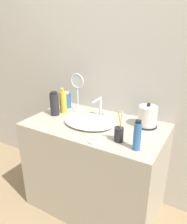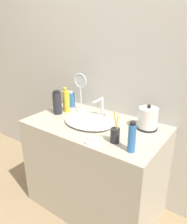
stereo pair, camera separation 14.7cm
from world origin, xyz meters
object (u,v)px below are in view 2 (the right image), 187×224
object	(u,v)px
shampoo_bottle	(57,103)
hand_cream_bottle	(132,138)
toothbrush_cup	(115,135)
faucet	(101,106)
vanity_mirror	(81,89)
lotion_bottle	(66,101)
mouthwash_bottle	(71,99)
electric_kettle	(148,119)

from	to	relation	value
shampoo_bottle	hand_cream_bottle	size ratio (longest dim) A/B	1.05
toothbrush_cup	shampoo_bottle	bearing A→B (deg)	167.54
toothbrush_cup	hand_cream_bottle	distance (m)	0.15
faucet	hand_cream_bottle	world-z (taller)	hand_cream_bottle
faucet	hand_cream_bottle	size ratio (longest dim) A/B	0.84
faucet	vanity_mirror	bearing A→B (deg)	174.01
lotion_bottle	mouthwash_bottle	bearing A→B (deg)	109.64
faucet	shampoo_bottle	world-z (taller)	shampoo_bottle
toothbrush_cup	vanity_mirror	bearing A→B (deg)	148.97
lotion_bottle	electric_kettle	bearing A→B (deg)	6.65
toothbrush_cup	vanity_mirror	distance (m)	0.67
hand_cream_bottle	lotion_bottle	bearing A→B (deg)	160.58
electric_kettle	lotion_bottle	size ratio (longest dim) A/B	0.86
mouthwash_bottle	shampoo_bottle	bearing A→B (deg)	-85.81
lotion_bottle	shampoo_bottle	xyz separation A→B (m)	(-0.03, -0.09, 0.00)
faucet	vanity_mirror	size ratio (longest dim) A/B	0.49
shampoo_bottle	hand_cream_bottle	bearing A→B (deg)	-13.15
hand_cream_bottle	vanity_mirror	world-z (taller)	vanity_mirror
hand_cream_bottle	vanity_mirror	distance (m)	0.80
shampoo_bottle	vanity_mirror	size ratio (longest dim) A/B	0.61
faucet	lotion_bottle	distance (m)	0.34
shampoo_bottle	mouthwash_bottle	xyz separation A→B (m)	(-0.02, 0.20, -0.03)
electric_kettle	mouthwash_bottle	world-z (taller)	electric_kettle
shampoo_bottle	mouthwash_bottle	bearing A→B (deg)	94.19
lotion_bottle	vanity_mirror	size ratio (longest dim) A/B	0.66
toothbrush_cup	hand_cream_bottle	world-z (taller)	toothbrush_cup
faucet	electric_kettle	bearing A→B (deg)	1.67
faucet	electric_kettle	xyz separation A→B (m)	(0.41, 0.01, -0.02)
vanity_mirror	toothbrush_cup	bearing A→B (deg)	-31.03
vanity_mirror	shampoo_bottle	bearing A→B (deg)	-121.81
mouthwash_bottle	electric_kettle	bearing A→B (deg)	-2.35
vanity_mirror	faucet	bearing A→B (deg)	-5.99
lotion_bottle	hand_cream_bottle	bearing A→B (deg)	-19.42
lotion_bottle	toothbrush_cup	bearing A→B (deg)	-20.05
lotion_bottle	vanity_mirror	xyz separation A→B (m)	(0.09, 0.10, 0.11)
electric_kettle	toothbrush_cup	world-z (taller)	toothbrush_cup
shampoo_bottle	mouthwash_bottle	size ratio (longest dim) A/B	1.34
lotion_bottle	vanity_mirror	distance (m)	0.17
toothbrush_cup	lotion_bottle	distance (m)	0.69
mouthwash_bottle	vanity_mirror	xyz separation A→B (m)	(0.13, -0.02, 0.13)
electric_kettle	vanity_mirror	size ratio (longest dim) A/B	0.57
hand_cream_bottle	toothbrush_cup	bearing A→B (deg)	163.57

